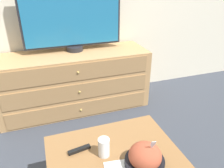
# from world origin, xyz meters

# --- Properties ---
(ground_plane) EXTENTS (12.00, 12.00, 0.00)m
(ground_plane) POSITION_xyz_m (0.00, 0.00, 0.00)
(ground_plane) COLOR #383D47
(dresser) EXTENTS (1.53, 0.51, 0.62)m
(dresser) POSITION_xyz_m (0.14, -0.28, 0.31)
(dresser) COLOR tan
(dresser) RESTS_ON ground_plane
(tv) EXTENTS (0.98, 0.17, 0.73)m
(tv) POSITION_xyz_m (0.18, -0.19, 0.99)
(tv) COLOR #232328
(tv) RESTS_ON dresser
(coffee_table) EXTENTS (0.74, 0.57, 0.42)m
(coffee_table) POSITION_xyz_m (0.15, -1.52, 0.35)
(coffee_table) COLOR olive
(coffee_table) RESTS_ON ground_plane
(takeout_bowl) EXTENTS (0.21, 0.21, 0.18)m
(takeout_bowl) POSITION_xyz_m (0.28, -1.64, 0.47)
(takeout_bowl) COLOR black
(takeout_bowl) RESTS_ON coffee_table
(drink_cup) EXTENTS (0.06, 0.06, 0.11)m
(drink_cup) POSITION_xyz_m (0.10, -1.50, 0.47)
(drink_cup) COLOR #9E6638
(drink_cup) RESTS_ON coffee_table
(remote_control) EXTENTS (0.13, 0.05, 0.02)m
(remote_control) POSITION_xyz_m (-0.03, -1.42, 0.43)
(remote_control) COLOR black
(remote_control) RESTS_ON coffee_table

